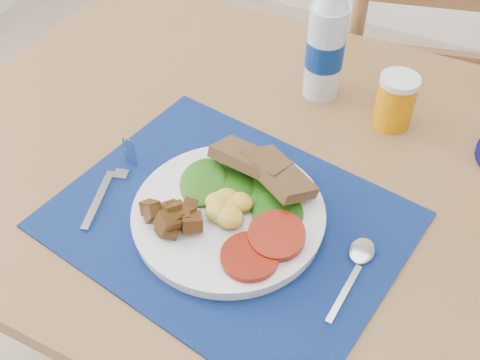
% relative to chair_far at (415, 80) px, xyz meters
% --- Properties ---
extents(table, '(1.40, 0.90, 0.75)m').
position_rel_chair_far_xyz_m(table, '(-0.05, -0.63, 0.11)').
color(table, brown).
rests_on(table, ground).
extents(chair_far, '(0.49, 0.47, 1.09)m').
position_rel_chair_far_xyz_m(chair_far, '(0.00, 0.00, 0.00)').
color(chair_far, brown).
rests_on(chair_far, ground).
extents(placemat, '(0.58, 0.48, 0.00)m').
position_rel_chair_far_xyz_m(placemat, '(-0.14, -0.78, 0.20)').
color(placemat, black).
rests_on(placemat, table).
extents(breakfast_plate, '(0.29, 0.29, 0.07)m').
position_rel_chair_far_xyz_m(breakfast_plate, '(-0.15, -0.79, 0.22)').
color(breakfast_plate, silver).
rests_on(breakfast_plate, placemat).
extents(fork, '(0.05, 0.18, 0.00)m').
position_rel_chair_far_xyz_m(fork, '(-0.35, -0.80, 0.20)').
color(fork, '#B2B5BA').
rests_on(fork, placemat).
extents(spoon, '(0.04, 0.16, 0.00)m').
position_rel_chair_far_xyz_m(spoon, '(0.06, -0.78, 0.20)').
color(spoon, '#B2B5BA').
rests_on(spoon, placemat).
extents(water_bottle, '(0.07, 0.07, 0.24)m').
position_rel_chair_far_xyz_m(water_bottle, '(-0.13, -0.41, 0.30)').
color(water_bottle, '#ADBFCC').
rests_on(water_bottle, table).
extents(juice_glass, '(0.07, 0.07, 0.10)m').
position_rel_chair_far_xyz_m(juice_glass, '(0.02, -0.44, 0.24)').
color(juice_glass, orange).
rests_on(juice_glass, table).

